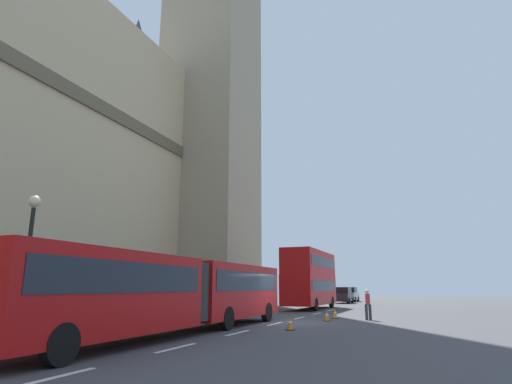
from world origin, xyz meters
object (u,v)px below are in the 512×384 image
Objects in this scene: traffic_cone_east at (335,314)px; street_lamp at (28,253)px; sedan_trailing at (350,294)px; traffic_cone_west at (290,323)px; articulated_bus at (180,289)px; pedestrian_near_cones at (368,303)px; traffic_cone_middle at (327,316)px; clock_tower at (214,10)px; double_decker_bus at (310,277)px; sedan_lead at (343,295)px.

traffic_cone_east is 16.95m from street_lamp.
sedan_trailing is 39.25m from traffic_cone_west.
articulated_bus is 42.30m from sedan_trailing.
traffic_cone_middle is at bearing 127.03° from pedestrian_near_cones.
sedan_trailing is 33.83m from traffic_cone_middle.
clock_tower is 46.33m from traffic_cone_middle.
double_decker_bus is 25.16m from street_lamp.
sedan_trailing is at bearing 0.12° from double_decker_bus.
clock_tower is 46.03m from pedestrian_near_cones.
traffic_cone_middle is at bearing -25.07° from articulated_bus.
sedan_lead is at bearing -177.61° from sedan_trailing.
sedan_trailing is at bearing 5.37° from traffic_cone_west.
traffic_cone_east is at bearing -20.64° from articulated_bus.
pedestrian_near_cones is at bearing -106.56° from traffic_cone_east.
sedan_trailing is at bearing 7.00° from traffic_cone_middle.
traffic_cone_west is 5.52m from traffic_cone_middle.
street_lamp is (-14.34, 8.60, 2.77)m from traffic_cone_east.
clock_tower reaches higher than double_decker_bus.
double_decker_bus reaches higher than pedestrian_near_cones.
traffic_cone_middle is (-33.57, -4.12, -0.63)m from sedan_trailing.
double_decker_bus reaches higher than articulated_bus.
double_decker_bus reaches higher than traffic_cone_middle.
clock_tower is 48.21m from articulated_bus.
sedan_lead is 32.81m from traffic_cone_west.
clock_tower is 48.74m from traffic_cone_west.
double_decker_bus is 21.09m from sedan_trailing.
sedan_lead is (7.57, -14.22, -37.28)m from clock_tower.
double_decker_bus is 13.43m from traffic_cone_middle.
clock_tower is 4.21× the size of articulated_bus.
double_decker_bus is 2.25× the size of sedan_trailing.
street_lamp is 17.51m from pedestrian_near_cones.
clock_tower reaches higher than street_lamp.
pedestrian_near_cones is at bearing -37.75° from street_lamp.
sedan_lead is at bearing -61.96° from clock_tower.
pedestrian_near_cones is at bearing -169.09° from sedan_trailing.
sedan_trailing is (42.29, 0.05, -0.83)m from articulated_bus.
sedan_lead is 39.66m from street_lamp.
clock_tower is 16.45× the size of sedan_trailing.
sedan_trailing reaches higher than traffic_cone_east.
sedan_trailing is at bearing -5.57° from street_lamp.
double_decker_bus is 17.09× the size of traffic_cone_middle.
articulated_bus is at bearing 131.58° from traffic_cone_west.
sedan_trailing is (6.44, 0.27, 0.00)m from sedan_lead.
pedestrian_near_cones reaches higher than traffic_cone_middle.
sedan_trailing is at bearing 10.91° from pedestrian_near_cones.
sedan_lead is (14.57, -0.23, -1.80)m from double_decker_bus.
pedestrian_near_cones is at bearing -167.00° from sedan_lead.
street_lamp is (-3.47, 4.51, 1.31)m from articulated_bus.
clock_tower is 38.78m from double_decker_bus.
articulated_bus is 29.66× the size of traffic_cone_middle.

